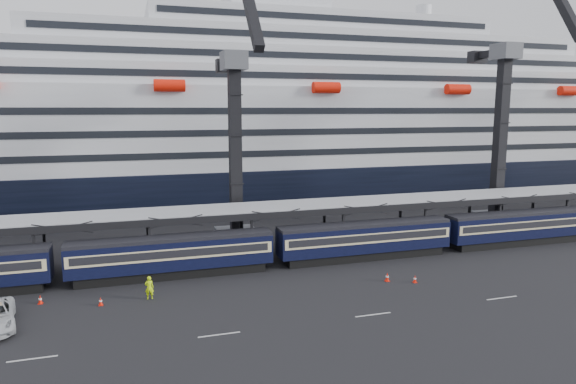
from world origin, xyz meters
The scene contains 11 objects.
ground centered at (0.00, 0.00, 0.00)m, with size 260.00×260.00×0.00m, color black.
train centered at (-4.65, 10.00, 2.20)m, with size 133.05×3.00×4.05m.
canopy centered at (0.00, 14.00, 5.25)m, with size 130.00×6.25×5.53m.
cruise_ship centered at (-1.08, 45.99, 12.34)m, with size 214.09×28.84×34.00m.
crane_dark_near centered at (-20.00, 18.59, 11.93)m, with size 4.50×17.75×35.08m.
crane_dark_mid centered at (15.00, 17.59, 13.36)m, with size 4.50×18.24×39.64m.
worker centered at (-30.40, 4.59, 1.00)m, with size 0.73×0.48×2.00m, color #C9F80D.
traffic_cone_a centered at (-34.25, 4.32, 0.34)m, with size 0.35×0.35×0.70m.
traffic_cone_b centered at (-39.00, 6.17, 0.37)m, with size 0.37×0.37×0.75m.
traffic_cone_c centered at (-6.94, 1.65, 0.35)m, with size 0.36×0.36×0.71m.
traffic_cone_d centered at (-9.18, 2.76, 0.41)m, with size 0.41×0.41×0.82m.
Camera 1 is at (-31.48, -38.03, 15.75)m, focal length 32.00 mm.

